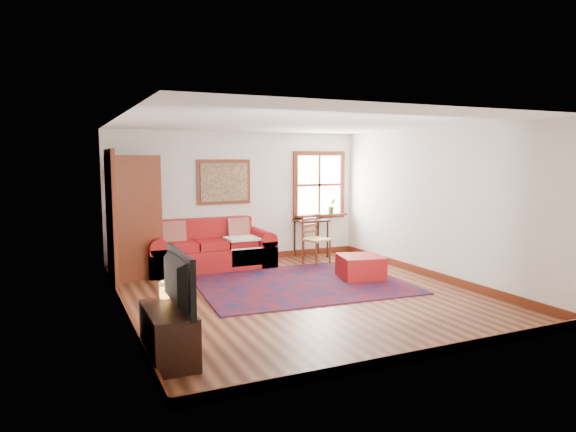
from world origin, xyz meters
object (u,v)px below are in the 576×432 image
media_cabinet (169,334)px  red_leather_sofa (209,252)px  side_table (311,225)px  red_ottoman (361,267)px  ladder_back_chair (314,237)px

media_cabinet → red_leather_sofa: bearing=68.7°
red_leather_sofa → side_table: 2.23m
red_leather_sofa → media_cabinet: (-1.55, -3.97, -0.04)m
red_ottoman → side_table: (0.12, 2.04, 0.45)m
side_table → ladder_back_chair: (-0.26, -0.64, -0.14)m
red_leather_sofa → red_ottoman: bearing=-41.3°
red_ottoman → ladder_back_chair: size_ratio=0.72×
red_ottoman → media_cabinet: 4.21m
side_table → media_cabinet: 5.63m
side_table → media_cabinet: (-3.74, -4.19, -0.39)m
red_ottoman → red_leather_sofa: bearing=151.0°
red_ottoman → media_cabinet: bearing=-137.0°
ladder_back_chair → media_cabinet: 4.98m
red_leather_sofa → ladder_back_chair: 1.99m
red_ottoman → side_table: bearing=99.0°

